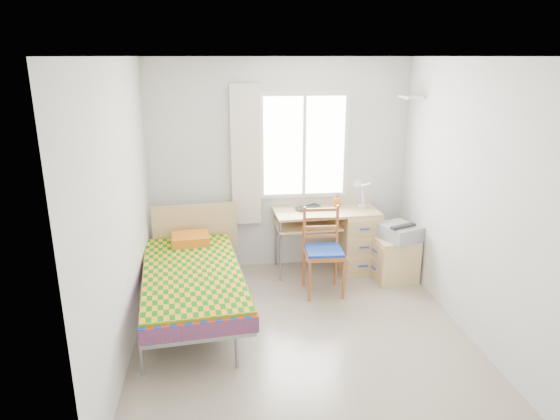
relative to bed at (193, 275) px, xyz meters
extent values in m
plane|color=#BCAD93|center=(1.05, -0.54, -0.45)|extent=(3.50, 3.50, 0.00)
plane|color=white|center=(1.05, -0.54, 2.15)|extent=(3.50, 3.50, 0.00)
plane|color=silver|center=(1.05, 1.21, 0.85)|extent=(3.20, 0.00, 3.20)
plane|color=silver|center=(-0.55, -0.54, 0.85)|extent=(0.00, 3.50, 3.50)
plane|color=silver|center=(2.65, -0.54, 0.85)|extent=(0.00, 3.50, 3.50)
cube|color=white|center=(1.35, 1.19, 1.10)|extent=(1.10, 0.04, 1.30)
cube|color=white|center=(1.35, 1.18, 1.10)|extent=(1.00, 0.02, 1.20)
cube|color=white|center=(1.35, 1.17, 1.10)|extent=(0.04, 0.02, 1.20)
cube|color=beige|center=(0.63, 1.14, 1.00)|extent=(0.35, 0.05, 1.70)
cube|color=white|center=(2.54, 0.86, 1.70)|extent=(0.20, 0.32, 0.03)
cube|color=gray|center=(0.00, -0.07, -0.09)|extent=(1.15, 2.18, 0.06)
cube|color=#B92C0C|center=(0.00, -0.07, 0.00)|extent=(1.19, 2.21, 0.15)
cube|color=orange|center=(0.00, -0.09, 0.08)|extent=(1.16, 2.09, 0.03)
cube|color=tan|center=(0.00, 0.95, 0.18)|extent=(1.01, 0.15, 0.58)
cube|color=#DE5A18|center=(-0.05, 0.68, 0.15)|extent=(0.45, 0.40, 0.11)
cylinder|color=gray|center=(-0.40, -1.02, -0.28)|extent=(0.04, 0.04, 0.34)
cylinder|color=gray|center=(0.40, 0.88, -0.28)|extent=(0.04, 0.04, 0.34)
cube|color=tan|center=(1.60, 0.93, 0.33)|extent=(1.29, 0.63, 0.03)
cube|color=tan|center=(2.01, 0.93, -0.06)|extent=(0.47, 0.58, 0.76)
cube|color=tan|center=(1.36, 0.93, 0.17)|extent=(0.80, 0.57, 0.02)
cylinder|color=gray|center=(1.00, 0.69, -0.06)|extent=(0.03, 0.03, 0.76)
cylinder|color=gray|center=(1.00, 1.17, -0.06)|extent=(0.03, 0.03, 0.76)
cube|color=#994A1D|center=(1.44, 0.32, 0.03)|extent=(0.44, 0.44, 0.04)
cube|color=navy|center=(1.44, 0.32, 0.06)|extent=(0.42, 0.42, 0.04)
cube|color=#994A1D|center=(1.44, 0.51, 0.33)|extent=(0.38, 0.05, 0.43)
cylinder|color=#994A1D|center=(1.25, 0.13, -0.21)|extent=(0.03, 0.03, 0.48)
cylinder|color=#994A1D|center=(1.64, 0.51, 0.04)|extent=(0.04, 0.04, 0.98)
cube|color=tan|center=(2.37, 0.55, -0.18)|extent=(0.52, 0.47, 0.53)
cube|color=tan|center=(2.12, 0.55, -0.06)|extent=(0.04, 0.39, 0.19)
cube|color=tan|center=(2.12, 0.55, -0.28)|extent=(0.04, 0.39, 0.19)
cube|color=#9EA2A6|center=(2.40, 0.53, 0.17)|extent=(0.51, 0.54, 0.18)
cube|color=black|center=(2.40, 0.53, 0.26)|extent=(0.40, 0.44, 0.02)
imported|color=black|center=(1.41, 0.98, 0.36)|extent=(0.41, 0.36, 0.03)
cylinder|color=#DE5A18|center=(1.76, 1.06, 0.41)|extent=(0.12, 0.12, 0.11)
cylinder|color=white|center=(2.07, 1.00, 0.36)|extent=(0.10, 0.10, 0.03)
cylinder|color=white|center=(2.07, 1.00, 0.51)|extent=(0.02, 0.12, 0.28)
cylinder|color=white|center=(2.05, 0.92, 0.66)|extent=(0.13, 0.25, 0.11)
cone|color=white|center=(1.97, 0.82, 0.69)|extent=(0.15, 0.16, 0.13)
imported|color=gray|center=(1.35, 0.90, 0.14)|extent=(0.24, 0.27, 0.02)
camera|label=1|loc=(0.31, -4.79, 2.16)|focal=32.00mm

